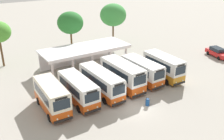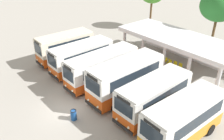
{
  "view_description": "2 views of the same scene",
  "coord_description": "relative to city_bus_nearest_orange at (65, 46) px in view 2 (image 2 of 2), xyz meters",
  "views": [
    {
      "loc": [
        -16.26,
        -20.06,
        15.87
      ],
      "look_at": [
        1.65,
        7.74,
        1.65
      ],
      "focal_mm": 41.27,
      "sensor_mm": 36.0,
      "label": 1
    },
    {
      "loc": [
        14.74,
        -7.38,
        12.51
      ],
      "look_at": [
        -1.04,
        5.98,
        1.28
      ],
      "focal_mm": 37.8,
      "sensor_mm": 36.0,
      "label": 2
    }
  ],
  "objects": [
    {
      "name": "waiting_chair_middle_seat",
      "position": [
        9.61,
        8.24,
        -1.29
      ],
      "size": [
        0.44,
        0.44,
        0.86
      ],
      "color": "slate",
      "rests_on": "ground"
    },
    {
      "name": "city_bus_fifth_blue",
      "position": [
        13.24,
        0.37,
        -0.08
      ],
      "size": [
        2.51,
        7.05,
        3.13
      ],
      "color": "black",
      "rests_on": "ground"
    },
    {
      "name": "city_bus_far_end_green",
      "position": [
        16.55,
        -0.37,
        0.05
      ],
      "size": [
        2.49,
        6.85,
        3.38
      ],
      "color": "black",
      "rests_on": "ground"
    },
    {
      "name": "city_bus_fourth_amber",
      "position": [
        9.93,
        0.4,
        0.1
      ],
      "size": [
        2.49,
        7.5,
        3.48
      ],
      "color": "black",
      "rests_on": "ground"
    },
    {
      "name": "city_bus_second_in_row",
      "position": [
        3.31,
        0.08,
        -0.09
      ],
      "size": [
        2.33,
        7.11,
        3.1
      ],
      "color": "black",
      "rests_on": "ground"
    },
    {
      "name": "litter_bin_apron",
      "position": [
        9.76,
        -5.08,
        -1.36
      ],
      "size": [
        0.49,
        0.49,
        0.9
      ],
      "color": "#19478C",
      "rests_on": "ground"
    },
    {
      "name": "city_bus_nearest_orange",
      "position": [
        0.0,
        0.0,
        0.0
      ],
      "size": [
        2.49,
        6.73,
        3.29
      ],
      "color": "black",
      "rests_on": "ground"
    },
    {
      "name": "ground_plane",
      "position": [
        8.24,
        -4.89,
        -1.81
      ],
      "size": [
        180.0,
        180.0,
        0.0
      ],
      "primitive_type": "plane",
      "color": "#A39E93"
    },
    {
      "name": "waiting_chair_end_by_column",
      "position": [
        8.28,
        8.24,
        -1.29
      ],
      "size": [
        0.44,
        0.44,
        0.86
      ],
      "color": "slate",
      "rests_on": "ground"
    },
    {
      "name": "city_bus_middle_cream",
      "position": [
        6.62,
        0.3,
        -0.07
      ],
      "size": [
        2.32,
        7.95,
        3.15
      ],
      "color": "black",
      "rests_on": "ground"
    },
    {
      "name": "waiting_chair_second_from_end",
      "position": [
        8.94,
        8.15,
        -1.29
      ],
      "size": [
        0.44,
        0.44,
        0.86
      ],
      "color": "slate",
      "rests_on": "ground"
    },
    {
      "name": "terminal_canopy",
      "position": [
        8.97,
        9.72,
        0.8
      ],
      "size": [
        13.75,
        5.51,
        3.4
      ],
      "color": "silver",
      "rests_on": "ground"
    },
    {
      "name": "waiting_chair_fourth_seat",
      "position": [
        10.28,
        8.27,
        -1.29
      ],
      "size": [
        0.44,
        0.44,
        0.86
      ],
      "color": "slate",
      "rests_on": "ground"
    },
    {
      "name": "roadside_tree_behind_canopy",
      "position": [
        9.65,
        15.72,
        4.05
      ],
      "size": [
        4.48,
        4.48,
        7.79
      ],
      "color": "brown",
      "rests_on": "ground"
    }
  ]
}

